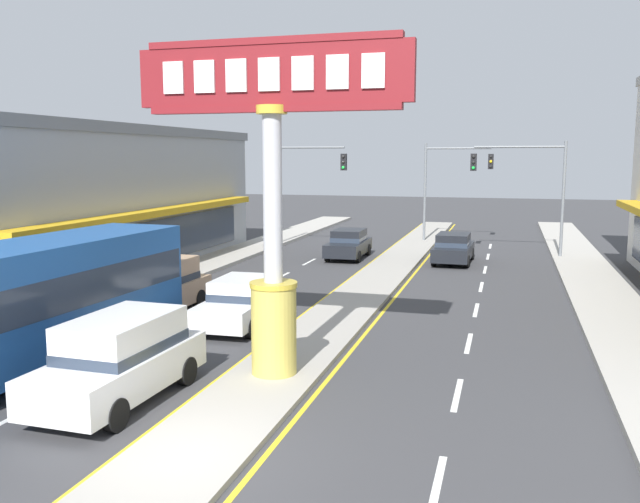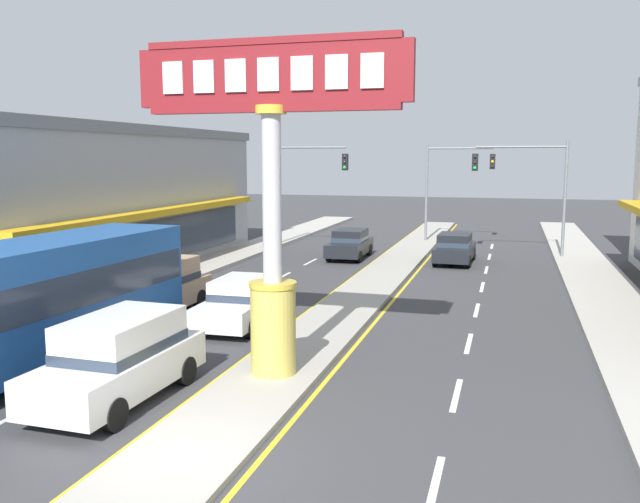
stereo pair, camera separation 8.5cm
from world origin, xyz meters
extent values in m
plane|color=#3A3A3D|center=(0.00, 0.00, 0.00)|extent=(160.00, 160.00, 0.00)
cube|color=#A39E93|center=(0.00, 18.00, 0.07)|extent=(2.23, 52.00, 0.14)
cube|color=#ADA89E|center=(-9.00, 16.00, 0.09)|extent=(2.56, 60.00, 0.18)
cube|color=#ADA89E|center=(9.00, 16.00, 0.09)|extent=(2.56, 60.00, 0.18)
cube|color=silver|center=(-4.42, 4.80, 0.00)|extent=(0.14, 2.20, 0.01)
cube|color=silver|center=(-4.42, 9.20, 0.00)|extent=(0.14, 2.20, 0.01)
cube|color=silver|center=(-4.42, 13.60, 0.00)|extent=(0.14, 2.20, 0.01)
cube|color=silver|center=(-4.42, 18.00, 0.00)|extent=(0.14, 2.20, 0.01)
cube|color=silver|center=(-4.42, 22.40, 0.00)|extent=(0.14, 2.20, 0.01)
cube|color=silver|center=(-4.42, 26.80, 0.00)|extent=(0.14, 2.20, 0.01)
cube|color=silver|center=(-4.42, 31.20, 0.00)|extent=(0.14, 2.20, 0.01)
cube|color=silver|center=(4.42, 0.40, 0.00)|extent=(0.14, 2.20, 0.01)
cube|color=silver|center=(4.42, 4.80, 0.00)|extent=(0.14, 2.20, 0.01)
cube|color=silver|center=(4.42, 9.20, 0.00)|extent=(0.14, 2.20, 0.01)
cube|color=silver|center=(4.42, 13.60, 0.00)|extent=(0.14, 2.20, 0.01)
cube|color=silver|center=(4.42, 18.00, 0.00)|extent=(0.14, 2.20, 0.01)
cube|color=silver|center=(4.42, 22.40, 0.00)|extent=(0.14, 2.20, 0.01)
cube|color=silver|center=(4.42, 26.80, 0.00)|extent=(0.14, 2.20, 0.01)
cube|color=silver|center=(4.42, 31.20, 0.00)|extent=(0.14, 2.20, 0.01)
cube|color=yellow|center=(-1.30, 18.00, 0.00)|extent=(0.12, 52.00, 0.01)
cube|color=yellow|center=(1.30, 18.00, 0.00)|extent=(0.12, 52.00, 0.01)
cylinder|color=gold|center=(0.00, 4.74, 1.21)|extent=(1.10, 1.10, 2.14)
cylinder|color=gold|center=(0.00, 4.74, 2.34)|extent=(1.16, 1.16, 0.12)
cylinder|color=#B7B7BC|center=(0.00, 4.74, 4.43)|extent=(0.46, 0.46, 4.29)
cylinder|color=gold|center=(0.00, 4.74, 6.47)|extent=(0.73, 0.73, 0.20)
cube|color=maroon|center=(0.00, 4.74, 7.25)|extent=(6.64, 0.24, 1.36)
cube|color=maroon|center=(0.00, 4.74, 8.01)|extent=(6.11, 0.29, 0.16)
cube|color=maroon|center=(0.00, 4.74, 6.49)|extent=(6.11, 0.29, 0.16)
cube|color=white|center=(-2.42, 4.59, 7.25)|extent=(0.52, 0.06, 0.75)
cube|color=white|center=(-1.61, 4.59, 7.25)|extent=(0.52, 0.06, 0.75)
cube|color=white|center=(-0.81, 4.59, 7.25)|extent=(0.52, 0.06, 0.75)
cube|color=white|center=(0.00, 4.59, 7.25)|extent=(0.52, 0.06, 0.75)
cube|color=white|center=(0.81, 4.59, 7.25)|extent=(0.52, 0.06, 0.75)
cube|color=white|center=(1.61, 4.59, 7.25)|extent=(0.52, 0.06, 0.75)
cube|color=white|center=(2.42, 4.59, 7.25)|extent=(0.52, 0.06, 0.75)
cube|color=#999EA3|center=(-15.23, 16.66, 3.18)|extent=(10.00, 22.95, 6.35)
cube|color=slate|center=(-15.23, 16.66, 6.58)|extent=(10.20, 23.41, 0.45)
cube|color=gold|center=(-9.78, 16.66, 2.91)|extent=(0.90, 19.51, 0.30)
cube|color=#283342|center=(-10.19, 16.66, 1.50)|extent=(0.08, 18.82, 2.00)
cylinder|color=slate|center=(-8.12, 26.17, 3.10)|extent=(0.16, 0.16, 6.20)
cylinder|color=slate|center=(-5.81, 26.17, 5.90)|extent=(4.62, 0.12, 0.12)
cube|color=black|center=(-3.50, 26.01, 5.09)|extent=(0.32, 0.24, 0.92)
sphere|color=black|center=(-3.50, 25.87, 5.39)|extent=(0.17, 0.17, 0.17)
sphere|color=black|center=(-3.50, 25.87, 5.09)|extent=(0.17, 0.17, 0.17)
sphere|color=#19D83F|center=(-3.50, 25.87, 4.79)|extent=(0.17, 0.17, 0.17)
cylinder|color=slate|center=(8.12, 26.82, 3.10)|extent=(0.16, 0.16, 6.20)
cylinder|color=slate|center=(5.81, 26.82, 5.90)|extent=(4.62, 0.12, 0.12)
cube|color=black|center=(3.50, 26.66, 5.09)|extent=(0.32, 0.24, 0.92)
sphere|color=black|center=(3.50, 26.52, 5.39)|extent=(0.17, 0.17, 0.17)
sphere|color=black|center=(3.50, 26.52, 5.09)|extent=(0.17, 0.17, 0.17)
sphere|color=#19D83F|center=(3.50, 26.52, 4.79)|extent=(0.17, 0.17, 0.17)
cylinder|color=slate|center=(0.29, 32.04, 3.10)|extent=(0.16, 0.16, 6.20)
cylinder|color=slate|center=(2.27, 32.04, 5.90)|extent=(3.96, 0.12, 0.12)
cube|color=black|center=(4.25, 31.88, 5.09)|extent=(0.32, 0.24, 0.92)
sphere|color=black|center=(4.25, 31.74, 5.39)|extent=(0.17, 0.17, 0.17)
sphere|color=yellow|center=(4.25, 31.74, 5.09)|extent=(0.17, 0.17, 0.17)
sphere|color=black|center=(4.25, 31.74, 4.79)|extent=(0.17, 0.17, 0.17)
cube|color=tan|center=(-6.07, 9.75, 0.70)|extent=(2.02, 4.65, 0.80)
cube|color=tan|center=(-6.06, 9.94, 1.50)|extent=(1.74, 2.89, 0.80)
cube|color=#283342|center=(-6.06, 9.94, 1.22)|extent=(1.78, 2.92, 0.24)
cylinder|color=black|center=(-5.23, 8.31, 0.34)|extent=(0.24, 0.69, 0.68)
cylinder|color=black|center=(-6.98, 8.35, 0.34)|extent=(0.24, 0.69, 0.68)
cylinder|color=black|center=(-5.16, 11.16, 0.34)|extent=(0.24, 0.69, 0.68)
cylinder|color=black|center=(-6.90, 11.20, 0.34)|extent=(0.24, 0.69, 0.68)
cube|color=black|center=(2.77, 24.09, 0.60)|extent=(1.88, 4.35, 0.66)
cube|color=black|center=(2.76, 23.92, 1.23)|extent=(1.61, 2.19, 0.60)
cube|color=#283342|center=(2.76, 23.92, 1.05)|extent=(1.64, 2.21, 0.24)
cylinder|color=black|center=(1.99, 25.45, 0.31)|extent=(0.24, 0.63, 0.62)
cylinder|color=black|center=(3.61, 25.40, 0.31)|extent=(0.24, 0.63, 0.62)
cylinder|color=black|center=(1.92, 22.78, 0.31)|extent=(0.24, 0.63, 0.62)
cylinder|color=black|center=(3.54, 22.74, 0.31)|extent=(0.24, 0.63, 0.62)
cube|color=black|center=(-2.77, 24.15, 0.60)|extent=(1.82, 4.32, 0.66)
cube|color=black|center=(-2.77, 24.33, 1.23)|extent=(1.58, 2.17, 0.60)
cube|color=#283342|center=(-2.77, 24.33, 1.05)|extent=(1.61, 2.19, 0.24)
cylinder|color=black|center=(-1.94, 22.83, 0.31)|extent=(0.23, 0.62, 0.62)
cylinder|color=black|center=(-3.56, 22.81, 0.31)|extent=(0.23, 0.62, 0.62)
cylinder|color=black|center=(-1.98, 25.50, 0.31)|extent=(0.23, 0.62, 0.62)
cylinder|color=black|center=(-3.59, 25.48, 0.31)|extent=(0.23, 0.62, 0.62)
cube|color=#1E5199|center=(-6.07, 3.09, 1.81)|extent=(3.16, 11.33, 2.90)
cube|color=#283342|center=(-6.07, 3.09, 2.11)|extent=(3.17, 11.11, 0.90)
cylinder|color=black|center=(-4.75, 5.93, 0.48)|extent=(0.34, 0.97, 0.96)
cylinder|color=black|center=(-7.04, 6.07, 0.48)|extent=(0.34, 0.97, 0.96)
cube|color=white|center=(-2.77, 2.32, 0.70)|extent=(2.04, 4.66, 0.80)
cube|color=white|center=(-2.76, 2.51, 1.50)|extent=(1.76, 2.90, 0.80)
cube|color=#283342|center=(-2.76, 2.51, 1.22)|extent=(1.80, 2.93, 0.24)
cylinder|color=black|center=(-1.94, 0.87, 0.34)|extent=(0.24, 0.69, 0.68)
cylinder|color=black|center=(-3.68, 0.92, 0.34)|extent=(0.24, 0.69, 0.68)
cylinder|color=black|center=(-1.85, 3.72, 0.34)|extent=(0.24, 0.69, 0.68)
cylinder|color=black|center=(-3.60, 3.77, 0.34)|extent=(0.24, 0.69, 0.68)
cube|color=white|center=(-2.77, 9.25, 0.60)|extent=(1.88, 4.35, 0.66)
cube|color=white|center=(-2.77, 9.43, 1.23)|extent=(1.61, 2.19, 0.60)
cube|color=#283342|center=(-2.77, 9.43, 1.05)|extent=(1.65, 2.22, 0.24)
cylinder|color=black|center=(-1.92, 7.95, 0.31)|extent=(0.24, 0.63, 0.62)
cylinder|color=black|center=(-3.54, 7.90, 0.31)|extent=(0.24, 0.63, 0.62)
cylinder|color=black|center=(-1.99, 10.61, 0.31)|extent=(0.24, 0.63, 0.62)
cylinder|color=black|center=(-3.61, 10.56, 0.31)|extent=(0.24, 0.63, 0.62)
camera|label=1|loc=(5.37, -10.09, 5.40)|focal=37.36mm
camera|label=2|loc=(5.45, -10.07, 5.40)|focal=37.36mm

